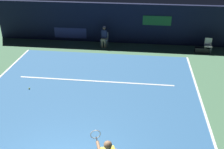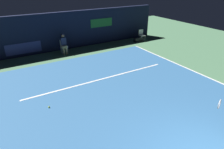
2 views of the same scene
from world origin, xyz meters
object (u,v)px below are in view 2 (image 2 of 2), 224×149
at_px(courtside_chair_near, 142,34).
at_px(equipment_bag, 139,39).
at_px(line_judge_on_chair, 64,44).
at_px(tennis_ball, 49,107).

height_order(courtside_chair_near, equipment_bag, courtside_chair_near).
xyz_separation_m(courtside_chair_near, equipment_bag, (-0.35, -0.10, -0.34)).
xyz_separation_m(line_judge_on_chair, tennis_ball, (-2.69, -5.91, -0.64)).
distance_m(courtside_chair_near, tennis_ball, 10.76).
bearing_deg(line_judge_on_chair, equipment_bag, -3.12).
distance_m(tennis_ball, equipment_bag, 10.40).
bearing_deg(line_judge_on_chair, courtside_chair_near, -2.08).
distance_m(courtside_chair_near, equipment_bag, 0.50).
relative_size(line_judge_on_chair, tennis_ball, 19.41).
height_order(line_judge_on_chair, equipment_bag, line_judge_on_chair).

